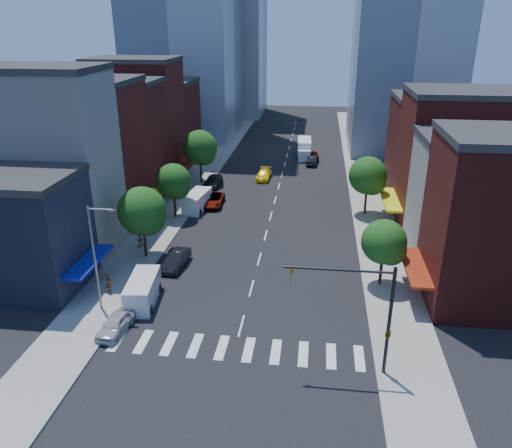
# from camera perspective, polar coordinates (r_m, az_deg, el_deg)

# --- Properties ---
(ground) EXTENTS (220.00, 220.00, 0.00)m
(ground) POSITION_cam_1_polar(r_m,az_deg,el_deg) (40.24, -1.69, -11.55)
(ground) COLOR black
(ground) RESTS_ON ground
(sidewalk_left) EXTENTS (5.00, 120.00, 0.15)m
(sidewalk_left) POSITION_cam_1_polar(r_m,az_deg,el_deg) (78.39, -6.31, 5.60)
(sidewalk_left) COLOR gray
(sidewalk_left) RESTS_ON ground
(sidewalk_right) EXTENTS (5.00, 120.00, 0.15)m
(sidewalk_right) POSITION_cam_1_polar(r_m,az_deg,el_deg) (76.68, 12.26, 4.84)
(sidewalk_right) COLOR gray
(sidewalk_right) RESTS_ON ground
(crosswalk) EXTENTS (19.00, 3.00, 0.01)m
(crosswalk) POSITION_cam_1_polar(r_m,az_deg,el_deg) (37.81, -2.40, -14.05)
(crosswalk) COLOR silver
(crosswalk) RESTS_ON ground
(bldg_left_0) EXTENTS (12.00, 8.00, 10.00)m
(bldg_left_0) POSITION_cam_1_polar(r_m,az_deg,el_deg) (48.63, -26.25, -1.10)
(bldg_left_0) COLOR #2A3246
(bldg_left_0) RESTS_ON ground
(bldg_left_1) EXTENTS (12.00, 8.00, 18.00)m
(bldg_left_1) POSITION_cam_1_polar(r_m,az_deg,el_deg) (53.83, -22.53, 6.16)
(bldg_left_1) COLOR beige
(bldg_left_1) RESTS_ON ground
(bldg_left_2) EXTENTS (12.00, 9.00, 16.00)m
(bldg_left_2) POSITION_cam_1_polar(r_m,az_deg,el_deg) (61.34, -18.65, 7.54)
(bldg_left_2) COLOR #591915
(bldg_left_2) RESTS_ON ground
(bldg_left_3) EXTENTS (12.00, 8.00, 15.00)m
(bldg_left_3) POSITION_cam_1_polar(r_m,az_deg,el_deg) (68.98, -15.65, 8.99)
(bldg_left_3) COLOR #501614
(bldg_left_3) RESTS_ON ground
(bldg_left_4) EXTENTS (12.00, 9.00, 17.00)m
(bldg_left_4) POSITION_cam_1_polar(r_m,az_deg,el_deg) (76.53, -13.34, 11.23)
(bldg_left_4) COLOR #591915
(bldg_left_4) RESTS_ON ground
(bldg_left_5) EXTENTS (12.00, 10.00, 13.00)m
(bldg_left_5) POSITION_cam_1_polar(r_m,az_deg,el_deg) (85.71, -11.07, 11.19)
(bldg_left_5) COLOR #501614
(bldg_left_5) RESTS_ON ground
(bldg_right_0) EXTENTS (12.00, 9.00, 14.00)m
(bldg_right_0) POSITION_cam_1_polar(r_m,az_deg,el_deg) (45.20, 26.95, -0.16)
(bldg_right_0) COLOR #501614
(bldg_right_0) RESTS_ON ground
(bldg_right_1) EXTENTS (12.00, 8.00, 12.00)m
(bldg_right_1) POSITION_cam_1_polar(r_m,az_deg,el_deg) (53.09, 23.96, 2.32)
(bldg_right_1) COLOR beige
(bldg_right_1) RESTS_ON ground
(bldg_right_2) EXTENTS (12.00, 10.00, 15.00)m
(bldg_right_2) POSITION_cam_1_polar(r_m,az_deg,el_deg) (60.97, 21.97, 6.52)
(bldg_right_2) COLOR #591915
(bldg_right_2) RESTS_ON ground
(bldg_right_3) EXTENTS (12.00, 10.00, 13.00)m
(bldg_right_3) POSITION_cam_1_polar(r_m,az_deg,el_deg) (70.63, 19.99, 7.94)
(bldg_right_3) COLOR #501614
(bldg_right_3) RESTS_ON ground
(traffic_signal) EXTENTS (7.24, 2.24, 8.00)m
(traffic_signal) POSITION_cam_1_polar(r_m,az_deg,el_deg) (34.15, 14.05, -10.75)
(traffic_signal) COLOR black
(traffic_signal) RESTS_ON sidewalk_right
(streetlight) EXTENTS (2.25, 0.25, 9.00)m
(streetlight) POSITION_cam_1_polar(r_m,az_deg,el_deg) (41.74, -17.81, -3.08)
(streetlight) COLOR slate
(streetlight) RESTS_ON sidewalk_left
(tree_left_near) EXTENTS (4.80, 4.80, 7.30)m
(tree_left_near) POSITION_cam_1_polar(r_m,az_deg,el_deg) (50.15, -12.74, 1.25)
(tree_left_near) COLOR black
(tree_left_near) RESTS_ON sidewalk_left
(tree_left_mid) EXTENTS (4.20, 4.20, 6.65)m
(tree_left_mid) POSITION_cam_1_polar(r_m,az_deg,el_deg) (60.12, -9.31, 4.69)
(tree_left_mid) COLOR black
(tree_left_mid) RESTS_ON sidewalk_left
(tree_left_far) EXTENTS (5.00, 5.00, 7.75)m
(tree_left_far) POSITION_cam_1_polar(r_m,az_deg,el_deg) (72.97, -6.32, 8.52)
(tree_left_far) COLOR black
(tree_left_far) RESTS_ON sidewalk_left
(tree_right_near) EXTENTS (4.00, 4.00, 6.20)m
(tree_right_near) POSITION_cam_1_polar(r_m,az_deg,el_deg) (45.24, 14.59, -2.22)
(tree_right_near) COLOR black
(tree_right_near) RESTS_ON sidewalk_right
(tree_right_far) EXTENTS (4.60, 4.60, 7.20)m
(tree_right_far) POSITION_cam_1_polar(r_m,az_deg,el_deg) (61.80, 12.80, 5.24)
(tree_right_far) COLOR black
(tree_right_far) RESTS_ON sidewalk_right
(parked_car_front) EXTENTS (2.17, 4.37, 1.43)m
(parked_car_front) POSITION_cam_1_polar(r_m,az_deg,el_deg) (40.63, -15.76, -10.92)
(parked_car_front) COLOR #BDBCC2
(parked_car_front) RESTS_ON ground
(parked_car_second) EXTENTS (1.96, 4.78, 1.54)m
(parked_car_second) POSITION_cam_1_polar(r_m,az_deg,el_deg) (49.29, -9.12, -4.05)
(parked_car_second) COLOR black
(parked_car_second) RESTS_ON ground
(parked_car_third) EXTENTS (2.70, 5.49, 1.50)m
(parked_car_third) POSITION_cam_1_polar(r_m,az_deg,el_deg) (65.02, -4.92, 2.75)
(parked_car_third) COLOR #999999
(parked_car_third) RESTS_ON ground
(parked_car_rear) EXTENTS (2.43, 5.36, 1.52)m
(parked_car_rear) POSITION_cam_1_polar(r_m,az_deg,el_deg) (72.64, -4.96, 4.87)
(parked_car_rear) COLOR black
(parked_car_rear) RESTS_ON ground
(cargo_van_near) EXTENTS (2.71, 5.54, 2.27)m
(cargo_van_near) POSITION_cam_1_polar(r_m,az_deg,el_deg) (43.61, -12.86, -7.53)
(cargo_van_near) COLOR silver
(cargo_van_near) RESTS_ON ground
(cargo_van_far) EXTENTS (2.85, 5.64, 2.30)m
(cargo_van_far) POSITION_cam_1_polar(r_m,az_deg,el_deg) (63.54, -6.78, 2.57)
(cargo_van_far) COLOR white
(cargo_van_far) RESTS_ON ground
(taxi) EXTENTS (2.17, 4.96, 1.42)m
(taxi) POSITION_cam_1_polar(r_m,az_deg,el_deg) (75.76, 0.90, 5.64)
(taxi) COLOR yellow
(taxi) RESTS_ON ground
(traffic_car_oncoming) EXTENTS (1.87, 4.56, 1.47)m
(traffic_car_oncoming) POSITION_cam_1_polar(r_m,az_deg,el_deg) (84.23, 6.42, 7.24)
(traffic_car_oncoming) COLOR black
(traffic_car_oncoming) RESTS_ON ground
(traffic_car_far) EXTENTS (2.13, 4.59, 1.52)m
(traffic_car_far) POSITION_cam_1_polar(r_m,az_deg,el_deg) (87.46, 6.58, 7.81)
(traffic_car_far) COLOR #999999
(traffic_car_far) RESTS_ON ground
(box_truck) EXTENTS (2.61, 7.67, 3.05)m
(box_truck) POSITION_cam_1_polar(r_m,az_deg,el_deg) (88.79, 5.53, 8.53)
(box_truck) COLOR white
(box_truck) RESTS_ON ground
(pedestrian_near) EXTENTS (0.48, 0.68, 1.79)m
(pedestrian_near) POSITION_cam_1_polar(r_m,az_deg,el_deg) (45.81, -16.50, -6.51)
(pedestrian_near) COLOR #999999
(pedestrian_near) RESTS_ON sidewalk_left
(pedestrian_far) EXTENTS (0.99, 1.05, 1.72)m
(pedestrian_far) POSITION_cam_1_polar(r_m,az_deg,el_deg) (54.06, -13.25, -1.65)
(pedestrian_far) COLOR #999999
(pedestrian_far) RESTS_ON sidewalk_left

